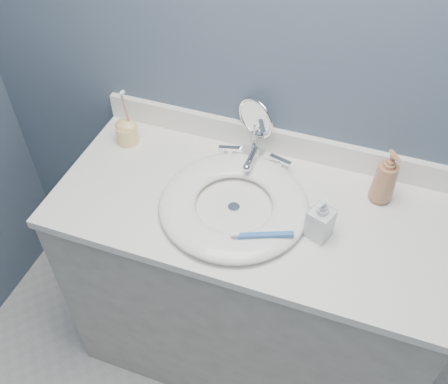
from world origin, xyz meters
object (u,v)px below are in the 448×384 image
at_px(makeup_mirror, 255,124).
at_px(soap_bottle_clear, 321,218).
at_px(soap_bottle_amber, 386,177).
at_px(toothbrush_holder, 127,131).

height_order(makeup_mirror, soap_bottle_clear, makeup_mirror).
xyz_separation_m(makeup_mirror, soap_bottle_amber, (0.43, -0.08, -0.02)).
relative_size(soap_bottle_amber, soap_bottle_clear, 1.30).
height_order(soap_bottle_amber, toothbrush_holder, toothbrush_holder).
xyz_separation_m(soap_bottle_amber, soap_bottle_clear, (-0.15, -0.20, -0.02)).
relative_size(makeup_mirror, soap_bottle_amber, 1.13).
distance_m(makeup_mirror, soap_bottle_clear, 0.40).
bearing_deg(makeup_mirror, toothbrush_holder, -142.06).
relative_size(makeup_mirror, soap_bottle_clear, 1.47).
relative_size(soap_bottle_clear, toothbrush_holder, 0.68).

